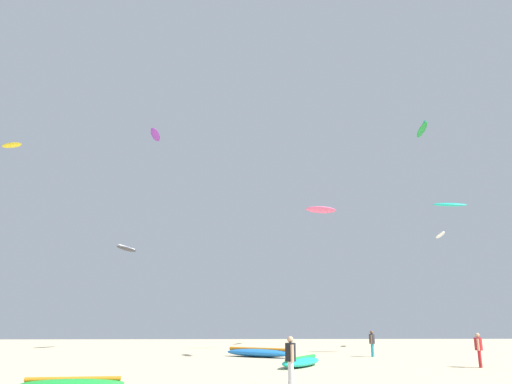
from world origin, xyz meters
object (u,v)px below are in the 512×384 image
(person_foreground, at_px, (291,357))
(kite_aloft_2, at_px, (440,235))
(kite_aloft_8, at_px, (422,130))
(person_left, at_px, (479,347))
(kite_aloft_4, at_px, (12,145))
(kite_aloft_3, at_px, (321,210))
(kite_grounded_mid, at_px, (301,362))
(kite_grounded_far, at_px, (259,353))
(person_midground, at_px, (372,341))
(kite_aloft_7, at_px, (155,135))
(kite_aloft_1, at_px, (127,249))
(kite_aloft_0, at_px, (450,205))
(kite_grounded_near, at_px, (73,383))

(person_foreground, relative_size, kite_aloft_2, 0.55)
(person_foreground, distance_m, kite_aloft_8, 41.20)
(person_left, distance_m, kite_aloft_2, 23.76)
(kite_aloft_2, bearing_deg, kite_aloft_4, -173.60)
(kite_aloft_3, height_order, kite_aloft_4, kite_aloft_4)
(kite_grounded_mid, bearing_deg, person_foreground, -99.90)
(kite_grounded_far, relative_size, kite_aloft_4, 2.22)
(kite_aloft_3, bearing_deg, kite_grounded_far, -125.88)
(person_midground, xyz_separation_m, kite_aloft_7, (-18.64, 15.72, 21.36))
(kite_grounded_far, bearing_deg, kite_aloft_8, 37.15)
(kite_grounded_far, bearing_deg, kite_aloft_4, 161.46)
(kite_grounded_mid, xyz_separation_m, kite_aloft_8, (16.66, 21.71, 22.50))
(kite_grounded_mid, height_order, kite_aloft_4, kite_aloft_4)
(kite_grounded_far, distance_m, kite_aloft_3, 15.97)
(kite_grounded_mid, xyz_separation_m, kite_grounded_far, (-1.95, 7.61, 0.04))
(person_foreground, distance_m, kite_aloft_1, 31.09)
(person_midground, xyz_separation_m, kite_aloft_1, (-19.94, 11.35, 8.04))
(person_left, height_order, kite_aloft_7, kite_aloft_7)
(kite_aloft_2, bearing_deg, kite_aloft_1, -178.95)
(kite_grounded_mid, relative_size, kite_aloft_0, 1.60)
(kite_aloft_3, bearing_deg, kite_grounded_near, -118.26)
(kite_aloft_2, bearing_deg, kite_grounded_mid, -130.30)
(kite_grounded_mid, distance_m, kite_grounded_far, 7.86)
(kite_grounded_near, bearing_deg, kite_aloft_3, 61.74)
(kite_aloft_1, bearing_deg, kite_grounded_mid, -53.69)
(kite_grounded_far, height_order, kite_aloft_2, kite_aloft_2)
(kite_grounded_mid, relative_size, kite_aloft_4, 1.96)
(kite_aloft_1, xyz_separation_m, kite_aloft_2, (30.59, 0.56, 1.63))
(kite_aloft_7, bearing_deg, kite_aloft_1, -106.60)
(kite_grounded_far, distance_m, kite_aloft_4, 29.19)
(person_foreground, xyz_separation_m, kite_aloft_7, (-11.24, 31.66, 21.34))
(kite_aloft_0, xyz_separation_m, kite_aloft_1, (-27.42, 9.30, -2.31))
(kite_aloft_0, xyz_separation_m, kite_aloft_7, (-26.12, 13.66, 11.01))
(kite_grounded_far, bearing_deg, kite_aloft_0, 7.86)
(kite_grounded_near, height_order, kite_aloft_4, kite_aloft_4)
(kite_aloft_0, bearing_deg, person_midground, -164.63)
(kite_grounded_near, bearing_deg, kite_aloft_4, 121.85)
(person_foreground, height_order, kite_aloft_1, kite_aloft_1)
(kite_aloft_4, distance_m, kite_aloft_8, 41.56)
(person_foreground, bearing_deg, kite_aloft_3, -112.19)
(kite_aloft_0, bearing_deg, kite_aloft_4, 171.97)
(kite_aloft_0, xyz_separation_m, kite_aloft_3, (-9.24, 6.38, 0.97))
(kite_aloft_4, bearing_deg, kite_grounded_mid, -31.98)
(person_foreground, xyz_separation_m, person_left, (10.78, 7.40, -0.02))
(kite_aloft_2, distance_m, kite_aloft_3, 12.99)
(kite_aloft_2, xyz_separation_m, kite_aloft_7, (-29.29, 3.81, 11.70))
(person_foreground, relative_size, kite_grounded_near, 0.49)
(kite_grounded_near, distance_m, kite_grounded_far, 18.01)
(person_foreground, bearing_deg, kite_aloft_8, -130.29)
(person_foreground, distance_m, kite_grounded_far, 15.90)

